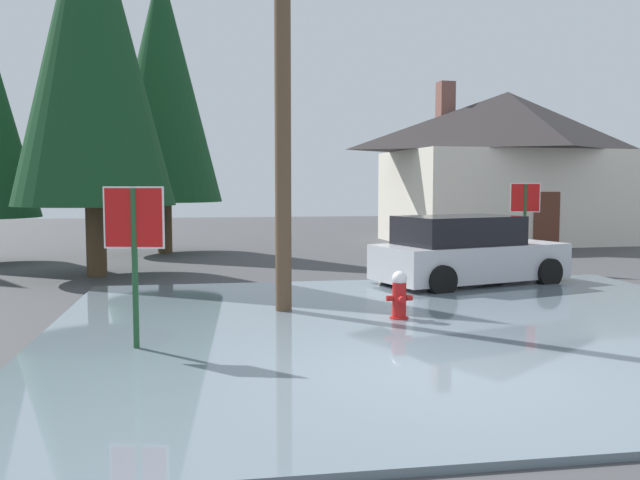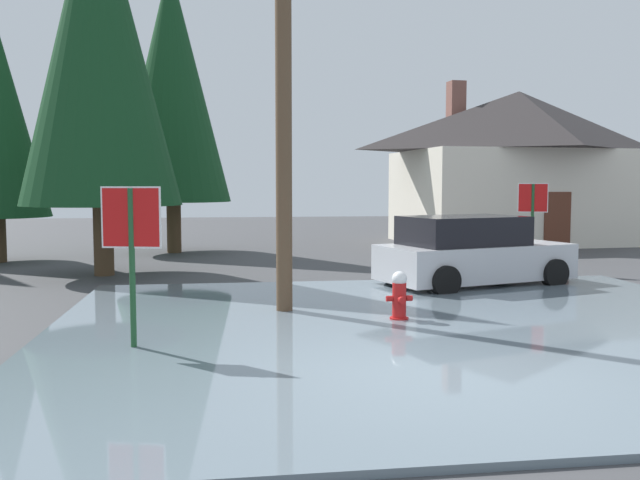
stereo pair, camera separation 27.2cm
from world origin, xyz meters
name	(u,v)px [view 2 (the right image)]	position (x,y,z in m)	size (l,w,h in m)	color
ground_plane	(432,385)	(0.00, 0.00, -0.05)	(80.00, 80.00, 0.10)	#424244
flood_puddle	(431,328)	(0.79, 2.58, 0.04)	(11.67, 10.13, 0.08)	slate
lane_stop_bar	(558,445)	(0.48, -2.04, 0.00)	(3.09, 0.30, 0.01)	silver
stop_sign_near	(131,234)	(-3.58, 1.82, 1.60)	(0.80, 0.22, 2.23)	#1E4C28
fire_hydrant	(399,298)	(0.44, 3.18, 0.42)	(0.43, 0.37, 0.86)	red
utility_pole	(283,29)	(-1.34, 4.20, 4.85)	(1.60, 0.28, 9.35)	brown
stop_sign_far	(533,209)	(5.48, 9.05, 1.64)	(0.71, 0.29, 2.29)	#1E4C28
house	(517,165)	(8.92, 17.69, 3.03)	(9.69, 6.86, 6.29)	silver
parked_car	(472,253)	(3.04, 6.85, 0.75)	(4.57, 2.98, 1.57)	silver
pine_tree_tall_left	(171,84)	(-4.01, 15.51, 5.54)	(3.77, 3.77, 9.42)	#4C3823
pine_tree_short_left	(98,42)	(-5.33, 9.95, 5.71)	(3.88, 3.88, 9.70)	#4C3823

